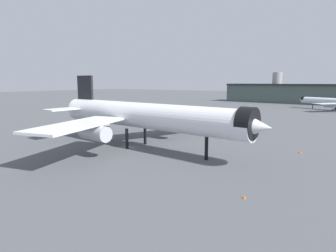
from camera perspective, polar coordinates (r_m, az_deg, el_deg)
ground at (r=76.15m, az=-7.65°, el=-4.31°), size 900.00×900.00×0.00m
airliner_near_gate at (r=74.19m, az=-5.06°, el=2.02°), size 67.12×61.05×19.18m
airliner_far_taxiway at (r=199.94m, az=30.55°, el=4.23°), size 44.17×39.66×12.02m
terminal_building at (r=248.23m, az=30.23°, el=5.55°), size 167.04×33.66×25.01m
service_truck_front at (r=114.67m, az=-2.92°, el=1.01°), size 4.98×5.85×3.00m
baggage_tug_wing at (r=111.16m, az=-12.57°, el=0.24°), size 3.57×3.07×1.85m
traffic_cone_near_nose at (r=45.09m, az=15.10°, el=-13.56°), size 0.48×0.48×0.61m
traffic_cone_wingtip at (r=76.64m, az=25.09°, el=-4.72°), size 0.59×0.59×0.74m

